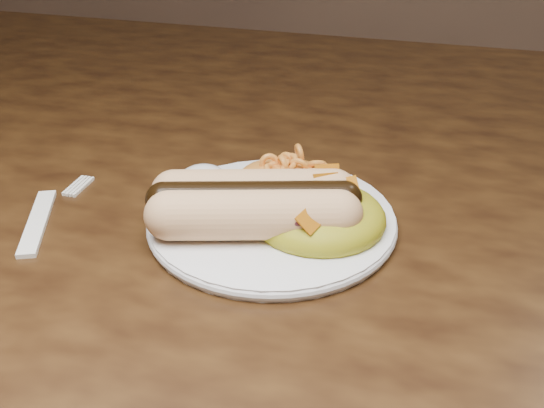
# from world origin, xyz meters

# --- Properties ---
(table) EXTENTS (1.60, 0.90, 0.75)m
(table) POSITION_xyz_m (0.00, 0.00, 0.66)
(table) COLOR #3D250F
(table) RESTS_ON floor
(plate) EXTENTS (0.25, 0.25, 0.01)m
(plate) POSITION_xyz_m (0.03, -0.12, 0.76)
(plate) COLOR silver
(plate) RESTS_ON table
(hotdog) EXTENTS (0.14, 0.10, 0.04)m
(hotdog) POSITION_xyz_m (0.02, -0.14, 0.78)
(hotdog) COLOR tan
(hotdog) RESTS_ON plate
(mac_and_cheese) EXTENTS (0.09, 0.08, 0.03)m
(mac_and_cheese) POSITION_xyz_m (0.02, -0.07, 0.78)
(mac_and_cheese) COLOR orange
(mac_and_cheese) RESTS_ON plate
(sour_cream) EXTENTS (0.05, 0.05, 0.03)m
(sour_cream) POSITION_xyz_m (-0.04, -0.09, 0.77)
(sour_cream) COLOR silver
(sour_cream) RESTS_ON plate
(taco_salad) EXTENTS (0.11, 0.10, 0.05)m
(taco_salad) POSITION_xyz_m (0.07, -0.12, 0.78)
(taco_salad) COLOR orange
(taco_salad) RESTS_ON plate
(fork) EXTENTS (0.07, 0.12, 0.00)m
(fork) POSITION_xyz_m (-0.16, -0.17, 0.75)
(fork) COLOR white
(fork) RESTS_ON table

